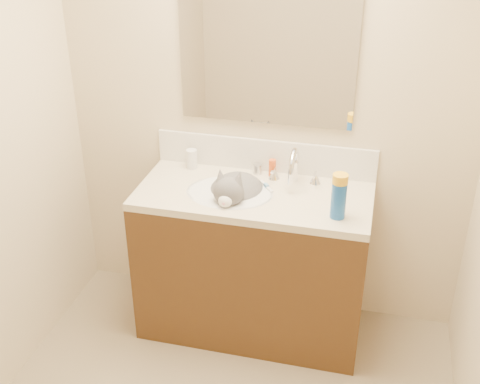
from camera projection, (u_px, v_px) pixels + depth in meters
The scene contains 16 objects.
room_shell at pixel (189, 159), 1.93m from camera, with size 2.24×2.54×2.52m.
vanity_cabinet at pixel (253, 265), 3.28m from camera, with size 1.20×0.55×0.82m, color #442913.
counter_slab at pixel (254, 196), 3.07m from camera, with size 1.20×0.55×0.04m, color beige.
basin at pixel (230, 204), 3.10m from camera, with size 0.45×0.36×0.14m, color white.
faucet at pixel (294, 169), 3.10m from camera, with size 0.28×0.20×0.21m.
cat at pixel (236, 195), 3.10m from camera, with size 0.34×0.42×0.33m.
backsplash at pixel (265, 155), 3.25m from camera, with size 1.20×0.02×0.18m, color silver.
mirror at pixel (267, 47), 2.97m from camera, with size 0.90×0.02×0.80m, color white.
pill_bottle at pixel (192, 159), 3.29m from camera, with size 0.06×0.06×0.11m, color silver.
pill_label at pixel (192, 161), 3.30m from camera, with size 0.06×0.06×0.04m, color orange.
silver_jar at pixel (257, 169), 3.24m from camera, with size 0.05×0.05×0.05m, color #B7B7BC.
amber_bottle at pixel (272, 168), 3.20m from camera, with size 0.04×0.04×0.10m, color #D65019.
toothbrush at pixel (266, 186), 3.11m from camera, with size 0.01×0.14×0.01m, color silver.
toothbrush_head at pixel (266, 186), 3.11m from camera, with size 0.02×0.03×0.02m, color #5A8EBF.
spray_can at pixel (339, 199), 2.80m from camera, with size 0.07×0.07×0.19m, color #174DA3.
spray_cap at pixel (340, 179), 2.75m from camera, with size 0.07×0.07×0.04m, color #EFAE19.
Camera 1 is at (0.58, -1.66, 2.31)m, focal length 45.00 mm.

